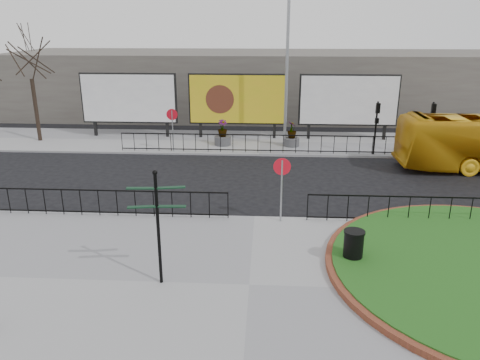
# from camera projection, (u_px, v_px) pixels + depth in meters

# --- Properties ---
(ground) EXTENTS (90.00, 90.00, 0.00)m
(ground) POSITION_uv_depth(u_px,v_px,m) (254.00, 219.00, 18.16)
(ground) COLOR black
(ground) RESTS_ON ground
(pavement_near) EXTENTS (30.00, 10.00, 0.12)m
(pavement_near) POSITION_uv_depth(u_px,v_px,m) (249.00, 286.00, 13.41)
(pavement_near) COLOR gray
(pavement_near) RESTS_ON ground
(pavement_far) EXTENTS (44.00, 6.00, 0.12)m
(pavement_far) POSITION_uv_depth(u_px,v_px,m) (260.00, 142.00, 29.49)
(pavement_far) COLOR gray
(pavement_far) RESTS_ON ground
(railing_near_left) EXTENTS (10.00, 0.10, 1.10)m
(railing_near_left) POSITION_uv_depth(u_px,v_px,m) (99.00, 202.00, 18.00)
(railing_near_left) COLOR black
(railing_near_left) RESTS_ON pavement_near
(railing_near_right) EXTENTS (9.00, 0.10, 1.10)m
(railing_near_right) POSITION_uv_depth(u_px,v_px,m) (430.00, 210.00, 17.30)
(railing_near_right) COLOR black
(railing_near_right) RESTS_ON pavement_near
(railing_far) EXTENTS (18.00, 0.10, 1.10)m
(railing_far) POSITION_uv_depth(u_px,v_px,m) (277.00, 144.00, 26.68)
(railing_far) COLOR black
(railing_far) RESTS_ON pavement_far
(speed_sign_far) EXTENTS (0.64, 0.07, 2.47)m
(speed_sign_far) POSITION_uv_depth(u_px,v_px,m) (172.00, 121.00, 26.72)
(speed_sign_far) COLOR gray
(speed_sign_far) RESTS_ON pavement_far
(speed_sign_near) EXTENTS (0.64, 0.07, 2.47)m
(speed_sign_near) POSITION_uv_depth(u_px,v_px,m) (282.00, 176.00, 17.12)
(speed_sign_near) COLOR gray
(speed_sign_near) RESTS_ON pavement_near
(billboard_left) EXTENTS (6.20, 0.31, 4.10)m
(billboard_left) POSITION_uv_depth(u_px,v_px,m) (129.00, 98.00, 30.07)
(billboard_left) COLOR black
(billboard_left) RESTS_ON pavement_far
(billboard_mid) EXTENTS (6.20, 0.31, 4.10)m
(billboard_mid) POSITION_uv_depth(u_px,v_px,m) (237.00, 99.00, 29.68)
(billboard_mid) COLOR black
(billboard_mid) RESTS_ON pavement_far
(billboard_right) EXTENTS (6.20, 0.31, 4.10)m
(billboard_right) POSITION_uv_depth(u_px,v_px,m) (349.00, 100.00, 29.29)
(billboard_right) COLOR black
(billboard_right) RESTS_ON pavement_far
(lamp_post) EXTENTS (0.74, 0.18, 9.23)m
(lamp_post) POSITION_uv_depth(u_px,v_px,m) (287.00, 67.00, 26.93)
(lamp_post) COLOR gray
(lamp_post) RESTS_ON pavement_far
(signal_pole_a) EXTENTS (0.22, 0.26, 3.00)m
(signal_pole_a) POSITION_uv_depth(u_px,v_px,m) (377.00, 120.00, 25.96)
(signal_pole_a) COLOR black
(signal_pole_a) RESTS_ON pavement_far
(signal_pole_b) EXTENTS (0.22, 0.26, 3.00)m
(signal_pole_b) POSITION_uv_depth(u_px,v_px,m) (432.00, 121.00, 25.79)
(signal_pole_b) COLOR black
(signal_pole_b) RESTS_ON pavement_far
(tree_left) EXTENTS (2.00, 2.00, 7.00)m
(tree_left) POSITION_uv_depth(u_px,v_px,m) (33.00, 85.00, 28.66)
(tree_left) COLOR #2D2119
(tree_left) RESTS_ON pavement_far
(building_backdrop) EXTENTS (40.00, 10.00, 5.00)m
(building_backdrop) POSITION_uv_depth(u_px,v_px,m) (263.00, 84.00, 38.16)
(building_backdrop) COLOR #5F5C53
(building_backdrop) RESTS_ON ground
(fingerpost_sign) EXTENTS (1.59, 0.42, 3.40)m
(fingerpost_sign) POSITION_uv_depth(u_px,v_px,m) (158.00, 217.00, 12.87)
(fingerpost_sign) COLOR black
(fingerpost_sign) RESTS_ON pavement_near
(litter_bin) EXTENTS (0.65, 0.65, 1.08)m
(litter_bin) POSITION_uv_depth(u_px,v_px,m) (353.00, 247.00, 14.46)
(litter_bin) COLOR black
(litter_bin) RESTS_ON pavement_near
(planter_a) EXTENTS (1.01, 1.01, 1.56)m
(planter_a) POSITION_uv_depth(u_px,v_px,m) (223.00, 136.00, 28.47)
(planter_a) COLOR #4C4C4F
(planter_a) RESTS_ON pavement_far
(planter_b) EXTENTS (0.94, 0.94, 1.50)m
(planter_b) POSITION_uv_depth(u_px,v_px,m) (292.00, 137.00, 28.24)
(planter_b) COLOR #4C4C4F
(planter_b) RESTS_ON pavement_far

